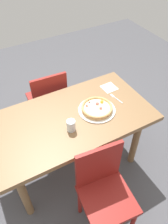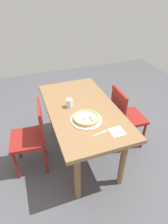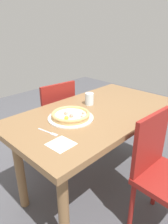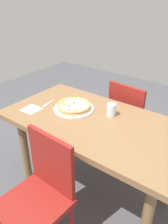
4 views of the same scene
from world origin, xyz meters
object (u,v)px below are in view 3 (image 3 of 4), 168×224
Objects in this scene: chair_near at (54,118)px; plate at (71,118)px; chair_far at (163,172)px; pizza at (71,115)px; dining_table at (96,122)px; fork at (49,133)px; napkin at (61,144)px; drinking_glass at (89,99)px.

plate is (0.27, 0.57, 0.28)m from chair_near.
chair_far is 3.12× the size of pizza.
dining_table is 1.64× the size of chair_near.
fork is 0.17m from napkin.
napkin is (0.28, 0.22, -0.03)m from pizza.
chair_far is 0.81m from fork.
napkin is at bearing 38.30° from plate.
dining_table is 0.63m from chair_far.
chair_far is at bearing -85.12° from chair_near.
chair_far is 6.35× the size of napkin.
dining_table is 10.43× the size of napkin.
fork reaches higher than napkin.
napkin is at bearing 19.21° from dining_table.
drinking_glass is 0.67m from napkin.
drinking_glass is at bearing -151.68° from napkin.
fork is at bearing 13.62° from pizza.
napkin is at bearing 38.28° from pizza.
napkin is (0.59, 0.32, -0.05)m from drinking_glass.
chair_near is at bearing -124.65° from napkin.
fork is at bearing 13.77° from plate.
chair_far is (0.00, 0.61, -0.17)m from dining_table.
chair_far reaches higher than dining_table.
pizza reaches higher than dining_table.
chair_far is 2.61× the size of plate.
plate is 0.33m from drinking_glass.
dining_table is at bearing -160.79° from napkin.
pizza is (0.25, -0.04, 0.13)m from dining_table.
chair_near reaches higher than napkin.
plate is at bearing -141.70° from napkin.
pizza is (0.00, 0.00, 0.03)m from plate.
dining_table is 0.50m from fork.
drinking_glass is at bearing -162.79° from plate.
pizza is 0.25m from fork.
chair_near is 1.00× the size of chair_far.
drinking_glass is at bearing -114.97° from dining_table.
chair_near is 0.58m from drinking_glass.
chair_far is 5.38× the size of fork.
napkin is (0.52, -0.43, 0.27)m from chair_far.
dining_table is 0.63m from chair_near.
chair_far reaches higher than pizza.
pizza is at bearing -8.70° from dining_table.
drinking_glass is at bearing -79.07° from chair_near.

